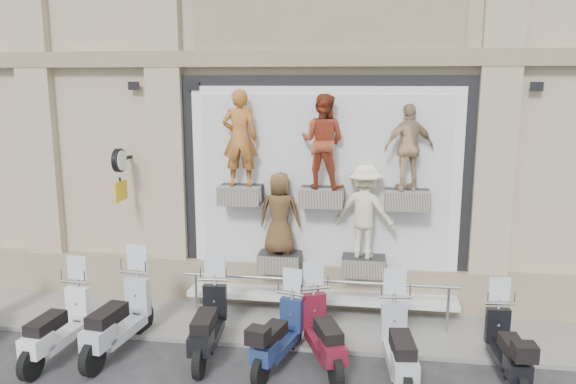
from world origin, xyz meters
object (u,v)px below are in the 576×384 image
scooter_b (57,314)px  scooter_c (118,305)px  clock_sign_bracket (120,168)px  guard_rail (318,303)px  scooter_d (208,311)px  scooter_g (400,333)px  scooter_f (323,321)px  scooter_h (508,336)px  scooter_e (278,324)px

scooter_b → scooter_c: size_ratio=0.93×
scooter_c → clock_sign_bracket: bearing=118.0°
scooter_c → guard_rail: bearing=32.0°
scooter_d → scooter_g: size_ratio=1.00×
clock_sign_bracket → scooter_c: 2.86m
clock_sign_bracket → scooter_d: clock_sign_bracket is taller
scooter_f → scooter_c: bearing=160.2°
guard_rail → scooter_g: 2.22m
scooter_f → scooter_h: size_ratio=1.07×
scooter_g → scooter_h: bearing=3.7°
scooter_c → scooter_d: scooter_c is taller
clock_sign_bracket → scooter_f: bearing=-24.3°
guard_rail → scooter_f: size_ratio=2.70×
scooter_g → scooter_h: 1.63m
scooter_c → scooter_f: 3.38m
scooter_c → scooter_f: size_ratio=1.10×
scooter_d → scooter_h: bearing=-5.3°
scooter_b → scooter_f: 4.28m
scooter_b → scooter_d: scooter_d is taller
scooter_d → scooter_c: bearing=-179.9°
scooter_b → scooter_e: (3.57, 0.28, -0.06)m
clock_sign_bracket → scooter_g: size_ratio=0.53×
scooter_b → scooter_g: (5.43, 0.09, 0.01)m
clock_sign_bracket → scooter_d: size_ratio=0.53×
scooter_b → scooter_h: size_ratio=1.09×
guard_rail → scooter_h: size_ratio=2.89×
scooter_b → scooter_h: (7.03, 0.37, -0.06)m
scooter_c → scooter_b: bearing=-153.0°
scooter_h → guard_rail: bearing=150.4°
guard_rail → clock_sign_bracket: size_ratio=4.96×
scooter_d → scooter_g: scooter_g is taller
scooter_c → scooter_e: (2.68, -0.04, -0.12)m
scooter_d → scooter_h: (4.65, -0.07, -0.07)m
scooter_d → clock_sign_bracket: bearing=136.4°
clock_sign_bracket → scooter_e: 4.47m
scooter_h → scooter_g: bearing=-174.1°
scooter_e → scooter_h: size_ratio=1.01×
scooter_d → scooter_f: (1.88, -0.04, -0.02)m
scooter_c → scooter_h: scooter_c is taller
scooter_b → scooter_g: 5.43m
scooter_b → scooter_d: bearing=15.2°
scooter_b → scooter_h: scooter_b is taller
scooter_d → scooter_h: size_ratio=1.10×
scooter_b → scooter_e: 3.58m
guard_rail → scooter_e: scooter_e is taller
scooter_e → clock_sign_bracket: bearing=164.6°
scooter_d → scooter_g: 3.07m
scooter_b → scooter_h: 7.04m
scooter_c → scooter_d: size_ratio=1.07×
scooter_f → scooter_h: 2.77m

